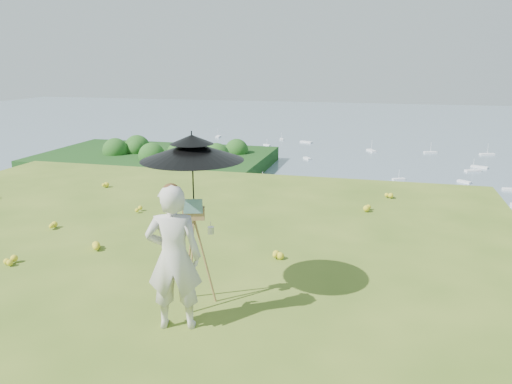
% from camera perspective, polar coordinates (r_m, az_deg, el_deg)
% --- Properties ---
extents(ground, '(14.00, 14.00, 0.00)m').
position_cam_1_polar(ground, '(8.63, -15.52, -7.61)').
color(ground, '#4C691E').
rests_on(ground, ground).
extents(shoreline_tier, '(170.00, 28.00, 8.00)m').
position_cam_1_polar(shoreline_tier, '(90.87, 10.61, -11.06)').
color(shoreline_tier, gray).
rests_on(shoreline_tier, bay_water).
extents(bay_water, '(700.00, 700.00, 0.00)m').
position_cam_1_polar(bay_water, '(249.69, 13.41, 5.81)').
color(bay_water, slate).
rests_on(bay_water, ground).
extents(peninsula, '(90.00, 60.00, 12.00)m').
position_cam_1_polar(peninsula, '(183.03, -11.45, 4.35)').
color(peninsula, black).
rests_on(peninsula, bay_water).
extents(slope_trees, '(110.00, 50.00, 6.00)m').
position_cam_1_polar(slope_trees, '(45.84, 8.18, -8.79)').
color(slope_trees, '#234D17').
rests_on(slope_trees, forest_slope).
extents(harbor_town, '(110.00, 22.00, 5.00)m').
position_cam_1_polar(harbor_town, '(88.26, 10.81, -7.25)').
color(harbor_town, silver).
rests_on(harbor_town, shoreline_tier).
extents(moored_boats, '(140.00, 140.00, 0.70)m').
position_cam_1_polar(moored_boats, '(172.67, 8.59, 2.28)').
color(moored_boats, white).
rests_on(moored_boats, bay_water).
extents(wildflowers, '(10.00, 10.50, 0.12)m').
position_cam_1_polar(wildflowers, '(8.81, -14.75, -6.67)').
color(wildflowers, yellow).
rests_on(wildflowers, ground).
extents(painter, '(0.76, 0.60, 1.83)m').
position_cam_1_polar(painter, '(6.13, -9.37, -7.41)').
color(painter, beige).
rests_on(painter, ground).
extents(field_easel, '(0.71, 0.71, 1.50)m').
position_cam_1_polar(field_easel, '(6.71, -7.00, -6.86)').
color(field_easel, '#97663F').
rests_on(field_easel, ground).
extents(sun_umbrella, '(1.63, 1.63, 1.13)m').
position_cam_1_polar(sun_umbrella, '(6.42, -7.23, 1.96)').
color(sun_umbrella, black).
rests_on(sun_umbrella, field_easel).
extents(painter_cap, '(0.24, 0.28, 0.10)m').
position_cam_1_polar(painter_cap, '(5.87, -9.72, 0.40)').
color(painter_cap, '#BD6868').
rests_on(painter_cap, painter).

